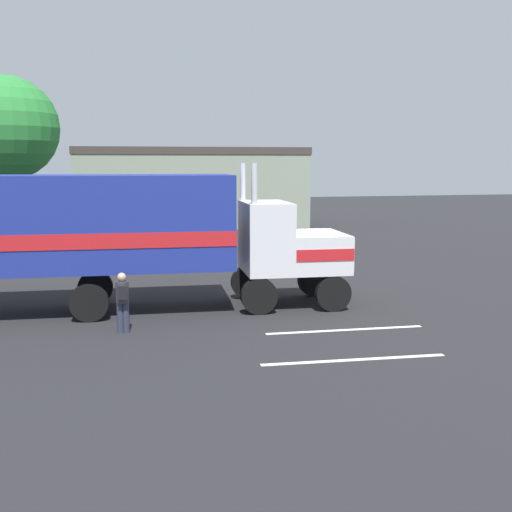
# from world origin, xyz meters

# --- Properties ---
(ground_plane) EXTENTS (120.00, 120.00, 0.00)m
(ground_plane) POSITION_xyz_m (0.00, 0.00, 0.00)
(ground_plane) COLOR #232326
(lane_stripe_near) EXTENTS (4.40, 0.38, 0.01)m
(lane_stripe_near) POSITION_xyz_m (0.47, -3.50, 0.01)
(lane_stripe_near) COLOR silver
(lane_stripe_near) RESTS_ON ground_plane
(lane_stripe_mid) EXTENTS (4.40, 0.43, 0.01)m
(lane_stripe_mid) POSITION_xyz_m (-0.27, -5.94, 0.01)
(lane_stripe_mid) COLOR silver
(lane_stripe_mid) RESTS_ON ground_plane
(semi_truck) EXTENTS (14.30, 3.42, 4.50)m
(semi_truck) POSITION_xyz_m (-6.14, 0.20, 2.52)
(semi_truck) COLOR silver
(semi_truck) RESTS_ON ground_plane
(person_bystander) EXTENTS (0.34, 0.45, 1.63)m
(person_bystander) POSITION_xyz_m (-5.40, -2.36, 0.89)
(person_bystander) COLOR #2D3347
(person_bystander) RESTS_ON ground_plane
(tree_center) EXTENTS (4.49, 4.49, 8.27)m
(tree_center) POSITION_xyz_m (-9.91, 10.32, 5.98)
(tree_center) COLOR brown
(tree_center) RESTS_ON ground_plane
(building_backdrop) EXTENTS (16.41, 7.04, 5.58)m
(building_backdrop) POSITION_xyz_m (0.14, 25.39, 3.00)
(building_backdrop) COLOR gray
(building_backdrop) RESTS_ON ground_plane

